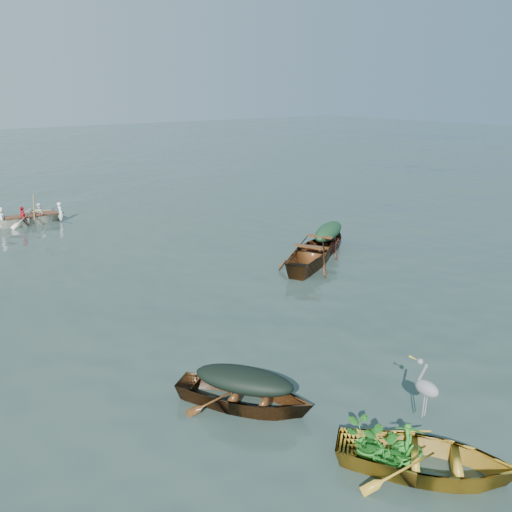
{
  "coord_description": "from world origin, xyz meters",
  "views": [
    {
      "loc": [
        -7.64,
        -7.52,
        5.24
      ],
      "look_at": [
        0.91,
        3.74,
        0.5
      ],
      "focal_mm": 35.0,
      "sensor_mm": 36.0,
      "label": 1
    }
  ],
  "objects_px": {
    "rowed_boat": "(33,224)",
    "heron": "(426,397)",
    "yellow_dinghy": "(425,472)",
    "dark_covered_boat": "(244,406)",
    "green_tarp_boat": "(328,250)",
    "open_wooden_boat": "(313,263)"
  },
  "relations": [
    {
      "from": "dark_covered_boat",
      "to": "green_tarp_boat",
      "type": "relative_size",
      "value": 0.82
    },
    {
      "from": "rowed_boat",
      "to": "heron",
      "type": "distance_m",
      "value": 17.8
    },
    {
      "from": "open_wooden_boat",
      "to": "heron",
      "type": "distance_m",
      "value": 8.64
    },
    {
      "from": "dark_covered_boat",
      "to": "yellow_dinghy",
      "type": "bearing_deg",
      "value": -101.82
    },
    {
      "from": "yellow_dinghy",
      "to": "heron",
      "type": "xyz_separation_m",
      "value": [
        0.4,
        0.38,
        0.89
      ]
    },
    {
      "from": "yellow_dinghy",
      "to": "open_wooden_boat",
      "type": "relative_size",
      "value": 0.66
    },
    {
      "from": "yellow_dinghy",
      "to": "green_tarp_boat",
      "type": "height_order",
      "value": "green_tarp_boat"
    },
    {
      "from": "rowed_boat",
      "to": "yellow_dinghy",
      "type": "bearing_deg",
      "value": -172.68
    },
    {
      "from": "green_tarp_boat",
      "to": "open_wooden_boat",
      "type": "xyz_separation_m",
      "value": [
        -1.34,
        -0.71,
        0.0
      ]
    },
    {
      "from": "rowed_boat",
      "to": "heron",
      "type": "xyz_separation_m",
      "value": [
        1.19,
        -17.74,
        0.89
      ]
    },
    {
      "from": "open_wooden_boat",
      "to": "green_tarp_boat",
      "type": "bearing_deg",
      "value": -90.65
    },
    {
      "from": "yellow_dinghy",
      "to": "heron",
      "type": "height_order",
      "value": "heron"
    },
    {
      "from": "dark_covered_boat",
      "to": "open_wooden_boat",
      "type": "distance_m",
      "value": 7.8
    },
    {
      "from": "yellow_dinghy",
      "to": "rowed_boat",
      "type": "distance_m",
      "value": 18.14
    },
    {
      "from": "rowed_boat",
      "to": "heron",
      "type": "bearing_deg",
      "value": -171.33
    },
    {
      "from": "dark_covered_boat",
      "to": "heron",
      "type": "distance_m",
      "value": 3.06
    },
    {
      "from": "yellow_dinghy",
      "to": "green_tarp_boat",
      "type": "xyz_separation_m",
      "value": [
        6.36,
        8.33,
        0.0
      ]
    },
    {
      "from": "yellow_dinghy",
      "to": "dark_covered_boat",
      "type": "height_order",
      "value": "yellow_dinghy"
    },
    {
      "from": "dark_covered_boat",
      "to": "rowed_boat",
      "type": "relative_size",
      "value": 0.9
    },
    {
      "from": "yellow_dinghy",
      "to": "green_tarp_boat",
      "type": "relative_size",
      "value": 0.81
    },
    {
      "from": "yellow_dinghy",
      "to": "open_wooden_boat",
      "type": "bearing_deg",
      "value": 18.65
    },
    {
      "from": "green_tarp_boat",
      "to": "rowed_boat",
      "type": "height_order",
      "value": "green_tarp_boat"
    }
  ]
}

